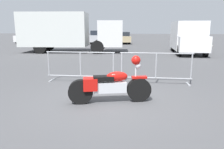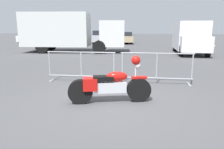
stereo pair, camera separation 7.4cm
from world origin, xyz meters
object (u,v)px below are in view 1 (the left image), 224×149
parked_car_white (27,37)px  pedestrian (102,38)px  crowd_barrier_near (81,66)px  parked_car_tan (122,38)px  parked_car_green (51,37)px  crowd_barrier_far (156,68)px  parked_car_yellow (74,37)px  motorcycle (110,85)px  box_truck (66,31)px  delivery_van (188,36)px  parked_car_silver (98,37)px

parked_car_white → pedestrian: 11.07m
crowd_barrier_near → pedestrian: pedestrian is taller
parked_car_tan → crowd_barrier_near: bearing=169.8°
parked_car_green → crowd_barrier_far: bearing=-158.8°
crowd_barrier_near → parked_car_yellow: size_ratio=0.55×
motorcycle → parked_car_green: parked_car_green is taller
pedestrian → crowd_barrier_near: bearing=-4.5°
parked_car_yellow → parked_car_white: bearing=84.6°
crowd_barrier_near → pedestrian: 13.70m
motorcycle → box_truck: size_ratio=0.27×
parked_car_tan → delivery_van: bearing=-159.8°
crowd_barrier_far → pedestrian: 14.21m
parked_car_white → parked_car_silver: size_ratio=0.95×
parked_car_yellow → pedestrian: 6.60m
motorcycle → pedestrian: size_ratio=1.25×
parked_car_white → parked_car_tan: bearing=-96.7°
box_truck → delivery_van: size_ratio=1.55×
delivery_van → parked_car_silver: 12.60m
box_truck → parked_car_silver: bearing=81.0°
crowd_barrier_near → parked_car_tan: parked_car_tan is taller
crowd_barrier_far → box_truck: (-6.09, 9.07, 1.08)m
box_truck → parked_car_silver: box_truck is taller
parked_car_green → parked_car_silver: (5.83, -0.03, -0.01)m
motorcycle → parked_car_tan: (-1.14, 20.92, 0.23)m
motorcycle → parked_car_white: (-12.80, 20.32, 0.27)m
box_truck → delivery_van: bearing=-3.1°
parked_car_tan → pedestrian: pedestrian is taller
crowd_barrier_near → parked_car_white: 21.56m
motorcycle → delivery_van: size_ratio=0.42×
delivery_van → parked_car_yellow: bearing=-127.9°
crowd_barrier_far → parked_car_green: bearing=120.9°
pedestrian → delivery_van: bearing=48.2°
parked_car_white → parked_car_silver: (8.74, 0.46, 0.04)m
parked_car_white → pedestrian: pedestrian is taller
motorcycle → parked_car_silver: parked_car_silver is taller
parked_car_white → parked_car_tan: 11.67m
motorcycle → crowd_barrier_near: (-1.31, 2.07, 0.10)m
delivery_van → parked_car_yellow: 14.69m
parked_car_green → crowd_barrier_near: bearing=-165.1°
motorcycle → pedestrian: pedestrian is taller
crowd_barrier_far → parked_car_silver: 19.47m
parked_car_green → pedestrian: bearing=-135.3°
crowd_barrier_near → crowd_barrier_far: (2.62, 0.00, 0.00)m
crowd_barrier_near → crowd_barrier_far: size_ratio=1.00×
box_truck → parked_car_white: box_truck is taller
crowd_barrier_far → parked_car_tan: 19.01m
parked_car_silver → pedestrian: size_ratio=2.78×
pedestrian → parked_car_green: bearing=-136.1°
parked_car_yellow → pedestrian: bearing=-149.8°
crowd_barrier_far → parked_car_green: size_ratio=0.51×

